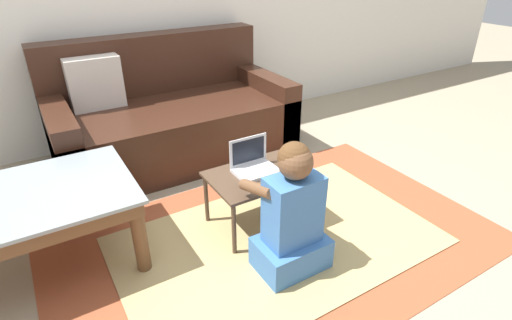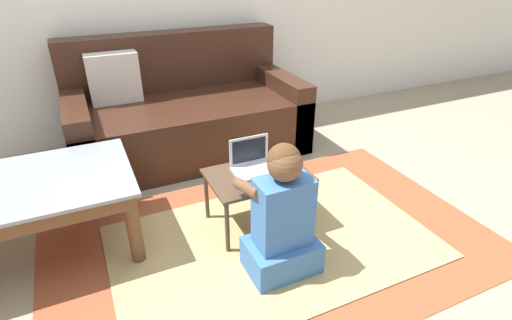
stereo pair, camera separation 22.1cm
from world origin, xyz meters
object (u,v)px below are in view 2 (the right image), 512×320
couch (185,114)px  computer_mouse (291,166)px  coffee_table (22,195)px  laptop_desk (258,180)px  laptop (254,166)px  person_seated (282,219)px

couch → computer_mouse: (0.28, -1.18, 0.06)m
couch → coffee_table: couch is taller
coffee_table → laptop_desk: size_ratio=1.90×
laptop → person_seated: (-0.05, -0.43, -0.06)m
laptop_desk → laptop: bearing=101.6°
couch → coffee_table: bearing=-139.9°
laptop_desk → laptop: 0.08m
couch → computer_mouse: couch is taller
couch → person_seated: 1.54m
couch → computer_mouse: size_ratio=17.46×
coffee_table → laptop: (1.15, -0.21, 0.00)m
couch → laptop_desk: couch is taller
couch → person_seated: size_ratio=2.47×
laptop_desk → laptop: (-0.01, 0.04, 0.07)m
couch → coffee_table: 1.40m
coffee_table → computer_mouse: size_ratio=10.71×
coffee_table → computer_mouse: 1.38m
couch → person_seated: bearing=-88.7°
computer_mouse → person_seated: size_ratio=0.14×
laptop → person_seated: bearing=-96.3°
computer_mouse → laptop: bearing=161.4°
coffee_table → person_seated: person_seated is taller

